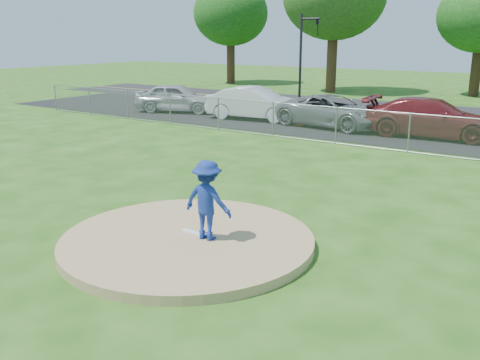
# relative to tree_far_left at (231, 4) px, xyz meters

# --- Properties ---
(ground) EXTENTS (120.00, 120.00, 0.00)m
(ground) POSITION_rel_tree_far_left_xyz_m (22.00, -23.00, -7.06)
(ground) COLOR #1F4D10
(ground) RESTS_ON ground
(pitchers_mound) EXTENTS (5.40, 5.40, 0.20)m
(pitchers_mound) POSITION_rel_tree_far_left_xyz_m (22.00, -33.00, -6.96)
(pitchers_mound) COLOR #A08557
(pitchers_mound) RESTS_ON ground
(pitching_rubber) EXTENTS (0.60, 0.15, 0.04)m
(pitching_rubber) POSITION_rel_tree_far_left_xyz_m (22.00, -32.80, -6.84)
(pitching_rubber) COLOR white
(pitching_rubber) RESTS_ON pitchers_mound
(chain_link_fence) EXTENTS (40.00, 0.06, 1.50)m
(chain_link_fence) POSITION_rel_tree_far_left_xyz_m (22.00, -21.00, -6.31)
(chain_link_fence) COLOR gray
(chain_link_fence) RESTS_ON ground
(parking_lot) EXTENTS (50.00, 8.00, 0.01)m
(parking_lot) POSITION_rel_tree_far_left_xyz_m (22.00, -16.50, -7.05)
(parking_lot) COLOR black
(parking_lot) RESTS_ON ground
(street) EXTENTS (60.00, 7.00, 0.01)m
(street) POSITION_rel_tree_far_left_xyz_m (22.00, -9.00, -7.06)
(street) COLOR black
(street) RESTS_ON ground
(tree_far_left) EXTENTS (6.72, 6.72, 10.74)m
(tree_far_left) POSITION_rel_tree_far_left_xyz_m (0.00, 0.00, 0.00)
(tree_far_left) COLOR #3A2115
(tree_far_left) RESTS_ON ground
(traffic_signal_left) EXTENTS (1.28, 0.20, 5.60)m
(traffic_signal_left) POSITION_rel_tree_far_left_xyz_m (13.24, -11.00, -3.70)
(traffic_signal_left) COLOR black
(traffic_signal_left) RESTS_ON ground
(pitcher) EXTENTS (1.13, 0.69, 1.69)m
(pitcher) POSITION_rel_tree_far_left_xyz_m (22.43, -32.84, -6.01)
(pitcher) COLOR navy
(pitcher) RESTS_ON pitchers_mound
(traffic_cone) EXTENTS (0.37, 0.37, 0.73)m
(traffic_cone) POSITION_rel_tree_far_left_xyz_m (16.65, -17.81, -6.69)
(traffic_cone) COLOR #EB490C
(traffic_cone) RESTS_ON parking_lot
(parked_car_silver) EXTENTS (5.21, 3.56, 1.65)m
(parked_car_silver) POSITION_rel_tree_far_left_xyz_m (8.45, -17.48, -6.23)
(parked_car_silver) COLOR #ABABB0
(parked_car_silver) RESTS_ON parking_lot
(parked_car_white) EXTENTS (5.37, 2.45, 1.71)m
(parked_car_white) POSITION_rel_tree_far_left_xyz_m (13.73, -17.36, -6.20)
(parked_car_white) COLOR white
(parked_car_white) RESTS_ON parking_lot
(parked_car_gray) EXTENTS (5.82, 3.24, 1.54)m
(parked_car_gray) POSITION_rel_tree_far_left_xyz_m (18.13, -17.28, -6.28)
(parked_car_gray) COLOR slate
(parked_car_gray) RESTS_ON parking_lot
(parked_car_darkred) EXTENTS (5.96, 2.75, 1.69)m
(parked_car_darkred) POSITION_rel_tree_far_left_xyz_m (22.86, -17.28, -6.21)
(parked_car_darkred) COLOR maroon
(parked_car_darkred) RESTS_ON parking_lot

